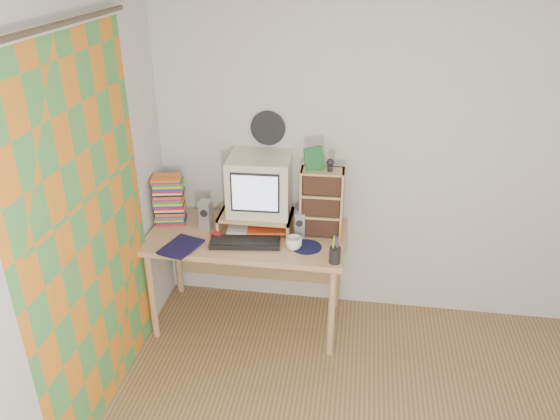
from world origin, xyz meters
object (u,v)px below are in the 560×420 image
(mug, at_px, (294,243))
(diary, at_px, (168,242))
(cd_rack, at_px, (321,203))
(dvd_stack, at_px, (170,204))
(keyboard, at_px, (245,243))
(crt_monitor, at_px, (260,185))
(desk, at_px, (249,246))

(mug, xyz_separation_m, diary, (-0.86, -0.08, -0.02))
(cd_rack, bearing_deg, dvd_stack, 177.64)
(dvd_stack, xyz_separation_m, mug, (0.95, -0.26, -0.11))
(keyboard, distance_m, diary, 0.53)
(keyboard, relative_size, cd_rack, 0.98)
(crt_monitor, distance_m, diary, 0.75)
(cd_rack, relative_size, mug, 4.41)
(crt_monitor, distance_m, cd_rack, 0.46)
(cd_rack, distance_m, mug, 0.35)
(desk, height_order, keyboard, keyboard)
(dvd_stack, xyz_separation_m, diary, (0.10, -0.34, -0.12))
(crt_monitor, height_order, mug, crt_monitor)
(desk, relative_size, cd_rack, 2.85)
(desk, relative_size, dvd_stack, 4.67)
(mug, relative_size, diary, 0.44)
(cd_rack, height_order, diary, cd_rack)
(crt_monitor, xyz_separation_m, dvd_stack, (-0.67, -0.04, -0.18))
(cd_rack, bearing_deg, crt_monitor, 170.66)
(desk, relative_size, keyboard, 2.91)
(crt_monitor, relative_size, dvd_stack, 1.45)
(desk, bearing_deg, mug, -30.79)
(desk, distance_m, crt_monitor, 0.47)
(mug, height_order, diary, mug)
(keyboard, distance_m, mug, 0.34)
(cd_rack, xyz_separation_m, mug, (-0.16, -0.24, -0.20))
(keyboard, xyz_separation_m, dvd_stack, (-0.61, 0.25, 0.13))
(desk, height_order, cd_rack, cd_rack)
(mug, bearing_deg, dvd_stack, 164.93)
(crt_monitor, bearing_deg, cd_rack, -10.14)
(desk, height_order, mug, mug)
(diary, bearing_deg, crt_monitor, 50.72)
(desk, xyz_separation_m, dvd_stack, (-0.59, 0.04, 0.28))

